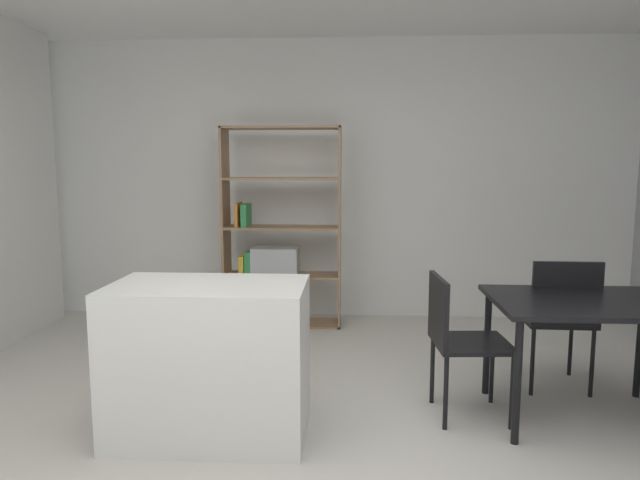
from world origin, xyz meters
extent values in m
plane|color=beige|center=(0.00, 0.00, 0.00)|extent=(8.85, 8.85, 0.00)
cube|color=white|center=(0.00, 2.99, 1.39)|extent=(6.44, 0.06, 2.78)
cube|color=white|center=(-0.43, 0.31, 0.44)|extent=(1.10, 0.64, 0.88)
cube|color=#997551|center=(-0.84, 2.59, 0.95)|extent=(0.02, 0.34, 1.90)
cube|color=#997551|center=(0.26, 2.59, 0.95)|extent=(0.02, 0.34, 1.90)
cube|color=#997551|center=(-0.29, 2.59, 1.89)|extent=(1.12, 0.34, 0.02)
cube|color=#997551|center=(-0.29, 2.59, 0.01)|extent=(1.12, 0.34, 0.02)
cube|color=#997551|center=(-0.29, 2.59, 0.49)|extent=(1.07, 0.34, 0.02)
cube|color=#997551|center=(-0.29, 2.59, 0.95)|extent=(1.07, 0.34, 0.02)
cube|color=#997551|center=(-0.29, 2.59, 1.41)|extent=(1.07, 0.34, 0.02)
cube|color=#8E4793|center=(-0.74, 2.59, 0.11)|extent=(0.04, 0.28, 0.18)
cube|color=silver|center=(-0.69, 2.59, 0.12)|extent=(0.04, 0.28, 0.20)
cube|color=gold|center=(-0.67, 2.59, 0.59)|extent=(0.05, 0.28, 0.18)
cube|color=#338E4C|center=(-0.61, 2.59, 0.61)|extent=(0.06, 0.28, 0.22)
cube|color=orange|center=(-0.54, 2.59, 0.57)|extent=(0.04, 0.28, 0.15)
cube|color=red|center=(-0.48, 2.59, 0.58)|extent=(0.05, 0.28, 0.17)
cube|color=orange|center=(-0.71, 2.59, 1.07)|extent=(0.03, 0.28, 0.22)
cube|color=#338E4C|center=(-0.64, 2.59, 1.07)|extent=(0.05, 0.28, 0.21)
cube|color=#B7BABC|center=(-0.36, 2.59, 0.63)|extent=(0.44, 0.30, 0.26)
cube|color=black|center=(1.79, 0.63, 0.73)|extent=(1.12, 0.83, 0.03)
cylinder|color=black|center=(1.29, 0.28, 0.36)|extent=(0.04, 0.04, 0.71)
cylinder|color=black|center=(1.29, 0.98, 0.36)|extent=(0.04, 0.04, 0.71)
cylinder|color=black|center=(2.29, 0.98, 0.36)|extent=(0.04, 0.04, 0.71)
cube|color=black|center=(1.79, 1.16, 0.48)|extent=(0.46, 0.47, 0.03)
cube|color=black|center=(1.79, 0.95, 0.70)|extent=(0.45, 0.04, 0.43)
cylinder|color=black|center=(1.99, 1.36, 0.23)|extent=(0.03, 0.03, 0.46)
cylinder|color=black|center=(1.60, 1.37, 0.23)|extent=(0.03, 0.03, 0.46)
cylinder|color=black|center=(1.98, 0.96, 0.23)|extent=(0.03, 0.03, 0.46)
cylinder|color=black|center=(1.59, 0.97, 0.23)|extent=(0.03, 0.03, 0.46)
cube|color=black|center=(1.11, 0.63, 0.46)|extent=(0.48, 0.47, 0.03)
cube|color=black|center=(0.91, 0.62, 0.67)|extent=(0.06, 0.44, 0.40)
cylinder|color=black|center=(1.32, 0.46, 0.22)|extent=(0.03, 0.03, 0.45)
cylinder|color=black|center=(1.30, 0.83, 0.22)|extent=(0.03, 0.03, 0.45)
cylinder|color=black|center=(0.93, 0.43, 0.22)|extent=(0.03, 0.03, 0.45)
cylinder|color=black|center=(0.91, 0.81, 0.22)|extent=(0.03, 0.03, 0.45)
camera|label=1|loc=(0.38, -2.76, 1.54)|focal=31.82mm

